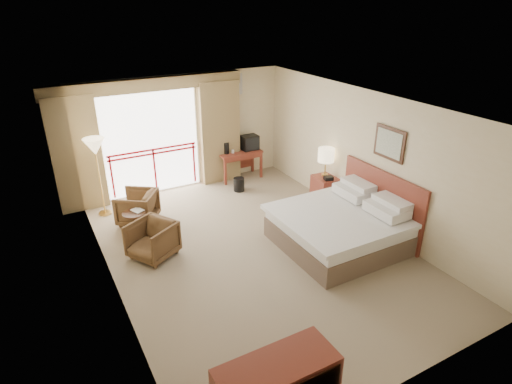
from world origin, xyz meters
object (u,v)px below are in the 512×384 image
wastebasket (239,184)px  armchair_far (139,222)px  tv (250,143)px  bed (341,227)px  desk (238,157)px  armchair_near (154,256)px  side_table (135,220)px  nightstand (325,191)px  floor_lamp (95,150)px  table_lamp (326,156)px

wastebasket → armchair_far: bearing=-171.3°
tv → wastebasket: tv is taller
bed → wastebasket: bearing=100.0°
desk → tv: bearing=-13.1°
wastebasket → armchair_far: size_ratio=0.44×
armchair_far → bed: bearing=84.0°
bed → armchair_far: size_ratio=2.85×
armchair_near → side_table: 0.98m
side_table → tv: bearing=25.1°
wastebasket → nightstand: bearing=-49.7°
armchair_near → floor_lamp: (-0.44, 2.14, 1.46)m
table_lamp → floor_lamp: size_ratio=0.37×
armchair_near → desk: bearing=100.4°
tv → side_table: (-3.40, -1.60, -0.57)m
table_lamp → desk: size_ratio=0.57×
floor_lamp → side_table: bearing=-73.6°
nightstand → armchair_near: (-4.00, -0.22, -0.33)m
wastebasket → armchair_far: (-2.54, -0.39, -0.16)m
bed → armchair_near: bearing=157.8°
table_lamp → side_table: 4.21m
table_lamp → armchair_near: size_ratio=0.85×
armchair_near → floor_lamp: bearing=161.5°
desk → bed: bearing=-90.2°
bed → nightstand: bearing=62.3°
armchair_far → tv: bearing=144.2°
armchair_far → armchair_near: bearing=31.3°
armchair_far → floor_lamp: 1.71m
desk → table_lamp: bearing=-69.9°
nightstand → side_table: 4.13m
bed → desk: bed is taller
armchair_far → side_table: side_table is taller
desk → side_table: (-3.10, -1.65, -0.23)m
nightstand → desk: 2.56m
table_lamp → side_table: bearing=170.9°
wastebasket → floor_lamp: floor_lamp is taller
table_lamp → armchair_far: (-3.89, 1.16, -1.15)m
desk → floor_lamp: bearing=-175.7°
armchair_far → floor_lamp: floor_lamp is taller
tv → armchair_near: tv is taller
desk → armchair_near: desk is taller
armchair_near → floor_lamp: size_ratio=0.44×
floor_lamp → nightstand: bearing=-23.5°
table_lamp → tv: 2.36m
tv → floor_lamp: (-3.76, -0.38, 0.55)m
table_lamp → tv: bearing=106.7°
desk → side_table: desk is taller
side_table → floor_lamp: (-0.36, 1.22, 1.13)m
tv → bed: bearing=-87.7°
armchair_near → side_table: (-0.08, 0.92, 0.33)m
nightstand → wastebasket: 2.10m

